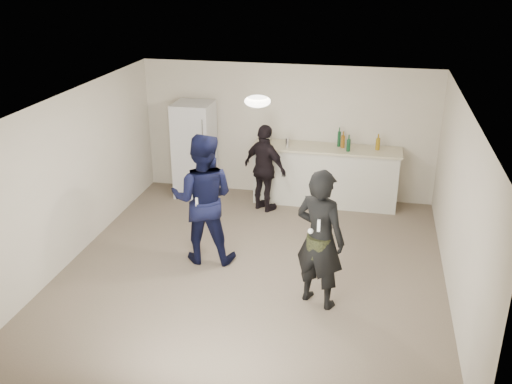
% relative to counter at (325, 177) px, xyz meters
% --- Properties ---
extents(floor, '(6.00, 6.00, 0.00)m').
position_rel_counter_xyz_m(floor, '(-0.78, -2.67, -0.53)').
color(floor, '#6B5B4C').
rests_on(floor, ground).
extents(ceiling, '(6.00, 6.00, 0.00)m').
position_rel_counter_xyz_m(ceiling, '(-0.78, -2.67, 1.98)').
color(ceiling, silver).
rests_on(ceiling, wall_back).
extents(wall_back, '(6.00, 0.00, 6.00)m').
position_rel_counter_xyz_m(wall_back, '(-0.78, 0.33, 0.72)').
color(wall_back, beige).
rests_on(wall_back, floor).
extents(wall_front, '(6.00, 0.00, 6.00)m').
position_rel_counter_xyz_m(wall_front, '(-0.78, -5.67, 0.72)').
color(wall_front, beige).
rests_on(wall_front, floor).
extents(wall_left, '(0.00, 6.00, 6.00)m').
position_rel_counter_xyz_m(wall_left, '(-3.53, -2.67, 0.72)').
color(wall_left, beige).
rests_on(wall_left, floor).
extents(wall_right, '(0.00, 6.00, 6.00)m').
position_rel_counter_xyz_m(wall_right, '(1.97, -2.67, 0.72)').
color(wall_right, beige).
rests_on(wall_right, floor).
extents(counter, '(2.60, 0.56, 1.05)m').
position_rel_counter_xyz_m(counter, '(0.00, 0.00, 0.00)').
color(counter, beige).
rests_on(counter, floor).
extents(counter_top, '(2.68, 0.64, 0.04)m').
position_rel_counter_xyz_m(counter_top, '(0.00, 0.00, 0.55)').
color(counter_top, beige).
rests_on(counter_top, counter).
extents(fridge, '(0.70, 0.70, 1.80)m').
position_rel_counter_xyz_m(fridge, '(-2.47, -0.07, 0.38)').
color(fridge, silver).
rests_on(fridge, floor).
extents(fridge_handle, '(0.02, 0.02, 0.60)m').
position_rel_counter_xyz_m(fridge_handle, '(-2.19, -0.44, 0.78)').
color(fridge_handle, '#B4B5B8').
rests_on(fridge_handle, fridge).
extents(ceiling_dome, '(0.36, 0.36, 0.16)m').
position_rel_counter_xyz_m(ceiling_dome, '(-0.78, -2.37, 1.93)').
color(ceiling_dome, white).
rests_on(ceiling_dome, ceiling).
extents(shaker, '(0.08, 0.08, 0.17)m').
position_rel_counter_xyz_m(shaker, '(-0.70, -0.12, 0.65)').
color(shaker, silver).
rests_on(shaker, counter_top).
extents(man, '(1.03, 0.84, 1.98)m').
position_rel_counter_xyz_m(man, '(-1.57, -2.51, 0.46)').
color(man, '#0E123D').
rests_on(man, floor).
extents(woman, '(0.81, 0.70, 1.88)m').
position_rel_counter_xyz_m(woman, '(0.24, -3.34, 0.42)').
color(woman, black).
rests_on(woman, floor).
extents(camo_shorts, '(0.34, 0.34, 0.28)m').
position_rel_counter_xyz_m(camo_shorts, '(0.24, -3.34, 0.32)').
color(camo_shorts, '#333A1A').
rests_on(camo_shorts, woman).
extents(spectator, '(1.00, 0.81, 1.59)m').
position_rel_counter_xyz_m(spectator, '(-1.03, -0.53, 0.27)').
color(spectator, black).
rests_on(spectator, floor).
extents(remote_man, '(0.04, 0.04, 0.15)m').
position_rel_counter_xyz_m(remote_man, '(-1.57, -2.79, 0.53)').
color(remote_man, silver).
rests_on(remote_man, man).
extents(nunchuk_man, '(0.07, 0.07, 0.07)m').
position_rel_counter_xyz_m(nunchuk_man, '(-1.45, -2.76, 0.45)').
color(nunchuk_man, silver).
rests_on(nunchuk_man, man).
extents(remote_woman, '(0.04, 0.04, 0.15)m').
position_rel_counter_xyz_m(remote_woman, '(0.24, -3.59, 0.72)').
color(remote_woman, white).
rests_on(remote_woman, woman).
extents(nunchuk_woman, '(0.07, 0.07, 0.07)m').
position_rel_counter_xyz_m(nunchuk_woman, '(0.14, -3.56, 0.62)').
color(nunchuk_woman, white).
rests_on(nunchuk_woman, woman).
extents(bottle_cluster, '(0.76, 0.31, 0.28)m').
position_rel_counter_xyz_m(bottle_cluster, '(0.46, 0.02, 0.68)').
color(bottle_cluster, '#9B7416').
rests_on(bottle_cluster, counter_top).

